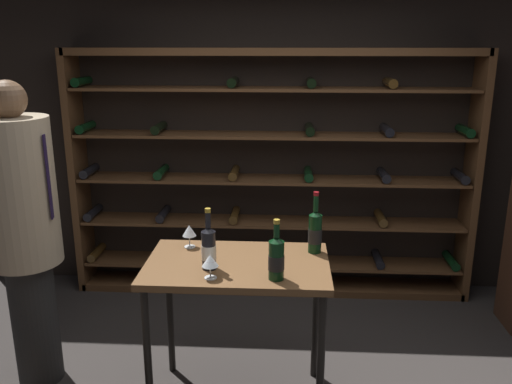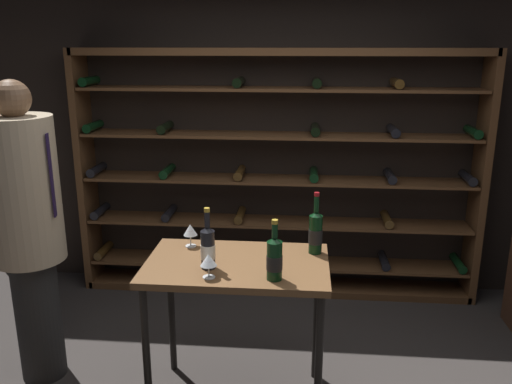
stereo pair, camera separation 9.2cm
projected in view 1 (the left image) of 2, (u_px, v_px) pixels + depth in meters
The scene contains 9 objects.
back_wall at pixel (279, 125), 4.58m from camera, with size 5.49×0.10×2.92m, color black.
wine_rack at pixel (270, 177), 4.50m from camera, with size 3.43×0.32×2.11m.
tasting_table at pixel (238, 280), 3.07m from camera, with size 1.06×0.66×0.93m.
person_guest_plum_blouse at pixel (23, 225), 3.22m from camera, with size 0.44×0.44×1.95m.
wine_bottle_amber_reserve at pixel (315, 231), 3.15m from camera, with size 0.08×0.08×0.38m.
wine_bottle_gold_foil at pixel (276, 258), 2.79m from camera, with size 0.09×0.09×0.34m.
wine_bottle_black_capsule at pixel (209, 248), 2.92m from camera, with size 0.08×0.08×0.35m.
wine_glass_stemmed_center at pixel (210, 261), 2.81m from camera, with size 0.09×0.09×0.14m.
wine_glass_stemmed_right at pixel (189, 231), 3.23m from camera, with size 0.08×0.08×0.14m.
Camera 1 is at (0.07, -2.65, 2.15)m, focal length 36.95 mm.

